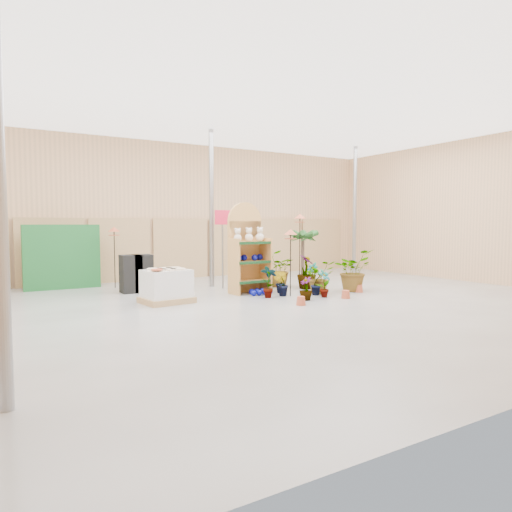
# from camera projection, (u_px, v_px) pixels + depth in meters

# --- Properties ---
(room) EXTENTS (15.20, 12.10, 4.70)m
(room) POSITION_uv_depth(u_px,v_px,m) (258.00, 207.00, 10.87)
(room) COLOR gray
(room) RESTS_ON ground
(display_shelf) EXTENTS (1.02, 0.67, 2.39)m
(display_shelf) POSITION_uv_depth(u_px,v_px,m) (247.00, 251.00, 12.02)
(display_shelf) COLOR #BB8545
(display_shelf) RESTS_ON ground
(teddy_bears) EXTENTS (0.88, 0.22, 0.37)m
(teddy_bears) POSITION_uv_depth(u_px,v_px,m) (250.00, 236.00, 11.90)
(teddy_bears) COLOR beige
(teddy_bears) RESTS_ON display_shelf
(gazing_balls_shelf) EXTENTS (0.88, 0.30, 0.17)m
(gazing_balls_shelf) POSITION_uv_depth(u_px,v_px,m) (249.00, 258.00, 11.91)
(gazing_balls_shelf) COLOR #070C81
(gazing_balls_shelf) RESTS_ON display_shelf
(gazing_balls_floor) EXTENTS (0.63, 0.39, 0.15)m
(gazing_balls_floor) POSITION_uv_depth(u_px,v_px,m) (260.00, 292.00, 11.68)
(gazing_balls_floor) COLOR #070C81
(gazing_balls_floor) RESTS_ON ground
(pallet_stack) EXTENTS (1.19, 1.03, 0.80)m
(pallet_stack) POSITION_uv_depth(u_px,v_px,m) (166.00, 286.00, 10.48)
(pallet_stack) COLOR #A07D51
(pallet_stack) RESTS_ON ground
(charcoal_planters) EXTENTS (0.80, 0.50, 1.00)m
(charcoal_planters) POSITION_uv_depth(u_px,v_px,m) (136.00, 274.00, 12.12)
(charcoal_planters) COLOR black
(charcoal_planters) RESTS_ON ground
(trellis_stock) EXTENTS (2.00, 0.30, 1.80)m
(trellis_stock) POSITION_uv_depth(u_px,v_px,m) (62.00, 257.00, 12.71)
(trellis_stock) COLOR #175A26
(trellis_stock) RESTS_ON ground
(offer_sign) EXTENTS (0.50, 0.08, 2.20)m
(offer_sign) POSITION_uv_depth(u_px,v_px,m) (223.00, 233.00, 12.74)
(offer_sign) COLOR gray
(offer_sign) RESTS_ON ground
(bird_table_front) EXTENTS (0.34, 0.34, 1.69)m
(bird_table_front) POSITION_uv_depth(u_px,v_px,m) (291.00, 234.00, 11.36)
(bird_table_front) COLOR black
(bird_table_front) RESTS_ON ground
(bird_table_right) EXTENTS (0.34, 0.34, 2.11)m
(bird_table_right) POSITION_uv_depth(u_px,v_px,m) (300.00, 219.00, 13.03)
(bird_table_right) COLOR black
(bird_table_right) RESTS_ON ground
(bird_table_back) EXTENTS (0.34, 0.34, 1.74)m
(bird_table_back) POSITION_uv_depth(u_px,v_px,m) (114.00, 231.00, 12.89)
(bird_table_back) COLOR black
(bird_table_back) RESTS_ON ground
(palm) EXTENTS (0.70, 0.70, 1.73)m
(palm) POSITION_uv_depth(u_px,v_px,m) (303.00, 235.00, 13.45)
(palm) COLOR brown
(palm) RESTS_ON ground
(potted_plant_0) EXTENTS (0.46, 0.51, 0.80)m
(potted_plant_0) POSITION_uv_depth(u_px,v_px,m) (269.00, 282.00, 11.20)
(potted_plant_0) COLOR #1C4D1A
(potted_plant_0) RESTS_ON ground
(potted_plant_1) EXTENTS (0.39, 0.42, 0.61)m
(potted_plant_1) POSITION_uv_depth(u_px,v_px,m) (282.00, 284.00, 11.50)
(potted_plant_1) COLOR #1C4D1A
(potted_plant_1) RESTS_ON ground
(potted_plant_2) EXTENTS (0.84, 0.74, 0.86)m
(potted_plant_2) POSITION_uv_depth(u_px,v_px,m) (319.00, 277.00, 11.92)
(potted_plant_2) COLOR #1C4D1A
(potted_plant_2) RESTS_ON ground
(potted_plant_3) EXTENTS (0.69, 0.69, 0.96)m
(potted_plant_3) POSITION_uv_depth(u_px,v_px,m) (307.00, 272.00, 12.79)
(potted_plant_3) COLOR #1C4D1A
(potted_plant_3) RESTS_ON ground
(potted_plant_4) EXTENTS (0.31, 0.40, 0.70)m
(potted_plant_4) POSITION_uv_depth(u_px,v_px,m) (313.00, 274.00, 13.29)
(potted_plant_4) COLOR #1C4D1A
(potted_plant_4) RESTS_ON ground
(potted_plant_5) EXTENTS (0.39, 0.40, 0.57)m
(potted_plant_5) POSITION_uv_depth(u_px,v_px,m) (279.00, 282.00, 12.00)
(potted_plant_5) COLOR #1C4D1A
(potted_plant_5) RESTS_ON ground
(potted_plant_6) EXTENTS (1.22, 1.21, 1.03)m
(potted_plant_6) POSITION_uv_depth(u_px,v_px,m) (277.00, 269.00, 13.16)
(potted_plant_6) COLOR #1C4D1A
(potted_plant_6) RESTS_ON ground
(potted_plant_7) EXTENTS (0.31, 0.31, 0.55)m
(potted_plant_7) POSITION_uv_depth(u_px,v_px,m) (306.00, 289.00, 10.86)
(potted_plant_7) COLOR #1C4D1A
(potted_plant_7) RESTS_ON ground
(potted_plant_8) EXTENTS (0.42, 0.32, 0.71)m
(potted_plant_8) POSITION_uv_depth(u_px,v_px,m) (324.00, 283.00, 11.26)
(potted_plant_8) COLOR #1C4D1A
(potted_plant_8) RESTS_ON ground
(potted_plant_9) EXTENTS (0.37, 0.32, 0.58)m
(potted_plant_9) POSITION_uv_depth(u_px,v_px,m) (317.00, 284.00, 11.64)
(potted_plant_9) COLOR #1C4D1A
(potted_plant_9) RESTS_ON ground
(potted_plant_10) EXTENTS (1.18, 1.07, 1.13)m
(potted_plant_10) POSITION_uv_depth(u_px,v_px,m) (353.00, 270.00, 12.34)
(potted_plant_10) COLOR #1C4D1A
(potted_plant_10) RESTS_ON ground
(potted_plant_11) EXTENTS (0.49, 0.49, 0.66)m
(potted_plant_11) POSITION_uv_depth(u_px,v_px,m) (263.00, 276.00, 12.92)
(potted_plant_11) COLOR #1C4D1A
(potted_plant_11) RESTS_ON ground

